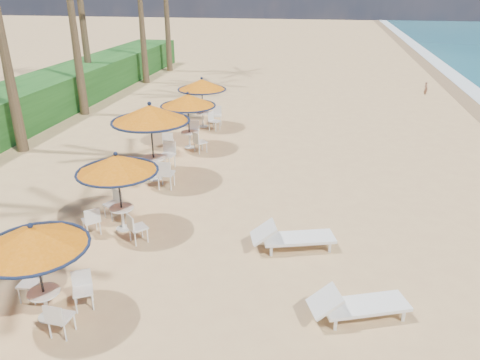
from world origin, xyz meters
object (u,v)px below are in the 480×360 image
(station_1, at_px, (116,174))
(station_4, at_px, (203,89))
(lounger_far, at_px, (290,237))
(station_2, at_px, (151,123))
(station_0, at_px, (37,249))
(station_3, at_px, (188,107))
(lounger_mid, at_px, (356,304))

(station_1, bearing_deg, station_4, 91.10)
(station_4, bearing_deg, lounger_far, -64.63)
(station_2, bearing_deg, station_0, -87.10)
(station_2, height_order, station_3, station_2)
(station_2, xyz_separation_m, lounger_mid, (6.39, -6.11, -1.62))
(station_0, xyz_separation_m, station_3, (-0.09, 10.51, 0.10))
(station_2, bearing_deg, station_3, 85.33)
(station_4, bearing_deg, lounger_mid, -63.34)
(station_0, xyz_separation_m, lounger_mid, (6.03, 1.04, -1.23))
(station_1, xyz_separation_m, lounger_mid, (6.06, -2.62, -1.29))
(station_3, bearing_deg, lounger_far, -56.75)
(station_2, relative_size, station_3, 1.18)
(station_2, distance_m, station_3, 3.38)
(station_1, relative_size, lounger_far, 1.02)
(lounger_mid, height_order, lounger_far, lounger_far)
(lounger_mid, bearing_deg, station_0, 169.07)
(station_0, xyz_separation_m, station_2, (-0.36, 7.16, 0.39))
(station_0, relative_size, station_1, 0.96)
(station_0, xyz_separation_m, station_4, (-0.22, 13.49, 0.18))
(station_1, xyz_separation_m, station_4, (-0.19, 9.84, 0.12))
(station_4, distance_m, lounger_mid, 14.00)
(station_2, bearing_deg, station_1, -84.63)
(station_1, bearing_deg, station_0, -89.48)
(station_0, height_order, lounger_mid, station_0)
(station_0, height_order, lounger_far, station_0)
(lounger_far, bearing_deg, station_2, 126.11)
(station_2, xyz_separation_m, station_3, (0.27, 3.35, -0.29))
(station_1, distance_m, lounger_mid, 6.73)
(station_0, distance_m, lounger_far, 5.83)
(lounger_far, bearing_deg, station_4, 98.56)
(lounger_mid, relative_size, lounger_far, 0.96)
(station_0, bearing_deg, station_3, 90.48)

